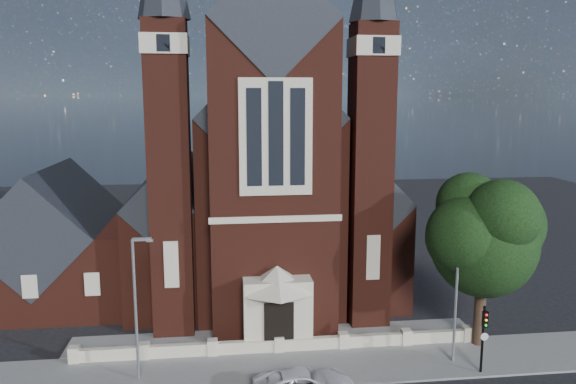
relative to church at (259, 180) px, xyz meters
name	(u,v)px	position (x,y,z in m)	size (l,w,h in m)	color
ground	(267,302)	(0.00, -7.94, -8.19)	(120.00, 120.00, 0.00)	black
pavement_strip	(283,368)	(0.00, -18.44, -8.19)	(60.00, 5.00, 0.12)	slate
forecourt_paving	(276,339)	(0.00, -14.44, -8.19)	(26.00, 3.00, 0.14)	slate
forecourt_wall	(279,352)	(0.00, -16.44, -8.19)	(24.00, 0.40, 0.90)	#C3B39B
church	(259,180)	(0.00, 0.00, 0.00)	(20.01, 34.90, 29.20)	#491D13
parish_hall	(55,247)	(-16.00, -4.94, -4.17)	(12.00, 12.20, 10.24)	#491D13
street_tree	(488,239)	(12.60, -17.23, -1.23)	(6.40, 6.60, 10.70)	black
street_lamp_left	(137,301)	(-7.91, -18.94, -3.59)	(1.16, 0.22, 8.09)	gray
street_lamp_right	(458,287)	(10.09, -18.94, -3.59)	(1.16, 0.22, 8.09)	gray
traffic_signal	(484,331)	(11.00, -20.52, -5.60)	(0.28, 0.42, 4.00)	black
car_white_suv	(304,384)	(0.77, -21.75, -7.45)	(2.44, 5.30, 1.47)	white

